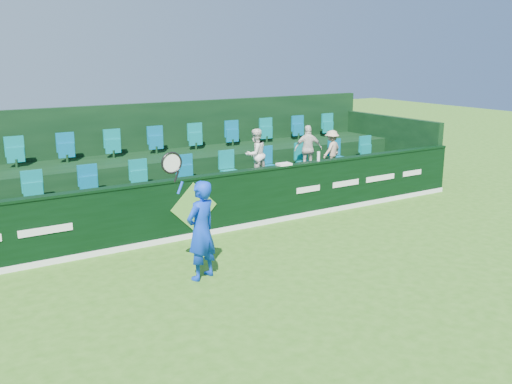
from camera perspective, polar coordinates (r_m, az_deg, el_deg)
ground at (r=9.52m, az=4.39°, el=-10.93°), size 60.00×60.00×0.00m
sponsor_hoarding at (r=12.53m, az=-6.43°, el=-1.52°), size 16.00×0.25×1.35m
stand_tier_front at (r=13.57m, az=-8.43°, el=-1.57°), size 16.00×2.00×0.80m
stand_tier_back at (r=15.22m, az=-11.35°, el=0.97°), size 16.00×1.80×1.30m
stand_rear at (r=15.52m, az=-12.04°, el=3.32°), size 16.00×4.10×2.60m
seat_row_front at (r=13.76m, az=-9.20°, el=1.62°), size 13.50×0.50×0.60m
seat_row_back at (r=15.32m, az=-11.92°, el=4.65°), size 13.50×0.50×0.60m
tennis_player at (r=10.16m, az=-5.53°, el=-3.77°), size 1.19×0.64×2.44m
spectator_left at (r=14.42m, az=-0.04°, el=3.78°), size 0.72×0.61×1.30m
spectator_middle at (r=15.35m, az=5.24°, el=4.30°), size 0.81×0.58×1.28m
spectator_right at (r=15.86m, az=7.57°, el=4.20°), size 0.80×0.62×1.09m
towel at (r=13.57m, az=2.82°, el=2.79°), size 0.34×0.22×0.05m
drinks_bottle at (r=14.16m, az=6.27°, el=3.58°), size 0.08×0.08×0.24m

